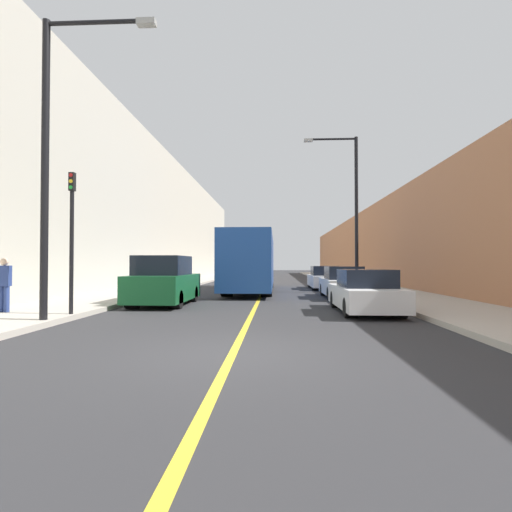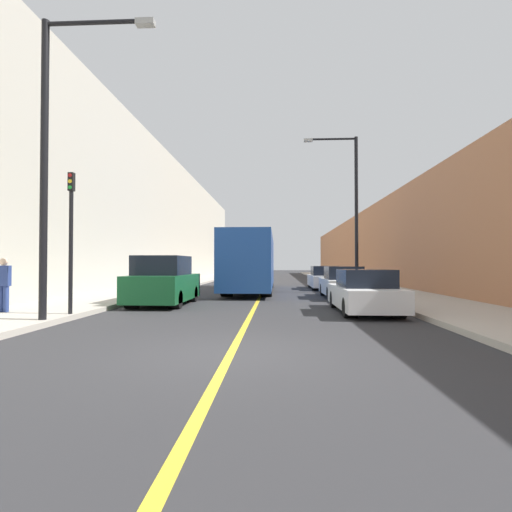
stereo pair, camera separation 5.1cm
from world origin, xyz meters
The scene contains 15 objects.
ground_plane centered at (0.00, 0.00, 0.00)m, with size 200.00×200.00×0.00m, color #2D2D30.
sidewalk_left centered at (-6.95, 30.00, 0.08)m, with size 3.70×72.00×0.16m, color #B2AA9E.
sidewalk_right centered at (6.95, 30.00, 0.08)m, with size 3.70×72.00×0.16m, color #B2AA9E.
building_row_left centered at (-10.79, 30.00, 5.81)m, with size 4.00×72.00×11.63m, color #B7B2A3.
building_row_right centered at (10.79, 30.00, 3.29)m, with size 4.00×72.00×6.59m, color #B2724C.
road_center_line centered at (0.00, 30.00, 0.00)m, with size 0.16×72.00×0.01m, color gold.
bus centered at (-0.70, 16.60, 1.78)m, with size 2.56×12.24×3.30m.
parked_suv_left centered at (-3.70, 8.51, 0.90)m, with size 2.04×4.49×1.96m.
car_right_near centered at (3.80, 6.40, 0.66)m, with size 1.86×4.57×1.46m.
car_right_mid centered at (4.02, 12.25, 0.69)m, with size 1.83×4.44×1.53m.
car_right_far centered at (3.94, 19.22, 0.68)m, with size 1.82×4.76×1.51m.
street_lamp_left centered at (-5.12, 3.06, 4.80)m, with size 3.09×0.24×8.07m.
street_lamp_right centered at (5.14, 15.77, 5.17)m, with size 3.09×0.24×8.79m.
traffic_light centered at (-5.30, 4.30, 2.45)m, with size 0.16×0.18×4.22m.
pedestrian centered at (-7.60, 4.64, 1.02)m, with size 0.37×0.23×1.67m.
Camera 2 is at (0.85, -7.27, 1.64)m, focal length 28.00 mm.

